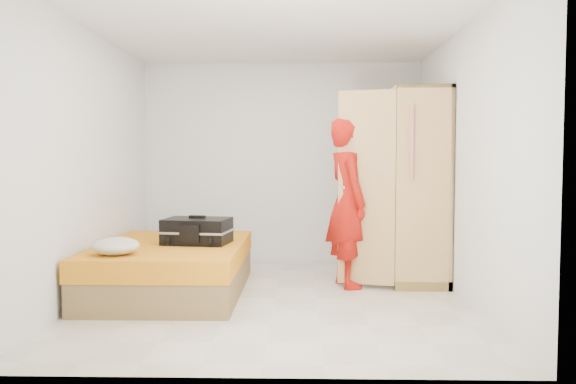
{
  "coord_description": "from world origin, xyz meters",
  "views": [
    {
      "loc": [
        0.25,
        -5.37,
        1.34
      ],
      "look_at": [
        0.11,
        0.55,
        1.0
      ],
      "focal_mm": 35.0,
      "sensor_mm": 36.0,
      "label": 1
    }
  ],
  "objects_px": {
    "bed": "(172,268)",
    "wardrobe": "(409,191)",
    "round_cushion": "(116,246)",
    "person": "(347,202)",
    "suitcase": "(197,231)"
  },
  "relations": [
    {
      "from": "bed",
      "to": "wardrobe",
      "type": "distance_m",
      "value": 2.69
    },
    {
      "from": "round_cushion",
      "to": "bed",
      "type": "bearing_deg",
      "value": 63.65
    },
    {
      "from": "bed",
      "to": "person",
      "type": "bearing_deg",
      "value": 10.71
    },
    {
      "from": "bed",
      "to": "person",
      "type": "relative_size",
      "value": 1.13
    },
    {
      "from": "bed",
      "to": "suitcase",
      "type": "height_order",
      "value": "suitcase"
    },
    {
      "from": "person",
      "to": "suitcase",
      "type": "xyz_separation_m",
      "value": [
        -1.53,
        -0.33,
        -0.27
      ]
    },
    {
      "from": "person",
      "to": "suitcase",
      "type": "height_order",
      "value": "person"
    },
    {
      "from": "bed",
      "to": "suitcase",
      "type": "relative_size",
      "value": 2.85
    },
    {
      "from": "person",
      "to": "bed",
      "type": "bearing_deg",
      "value": 85.46
    },
    {
      "from": "wardrobe",
      "to": "round_cushion",
      "type": "distance_m",
      "value": 3.17
    },
    {
      "from": "wardrobe",
      "to": "suitcase",
      "type": "distance_m",
      "value": 2.37
    },
    {
      "from": "wardrobe",
      "to": "person",
      "type": "distance_m",
      "value": 0.79
    },
    {
      "from": "bed",
      "to": "person",
      "type": "distance_m",
      "value": 1.93
    },
    {
      "from": "bed",
      "to": "round_cushion",
      "type": "bearing_deg",
      "value": -116.35
    },
    {
      "from": "wardrobe",
      "to": "round_cushion",
      "type": "bearing_deg",
      "value": -154.77
    }
  ]
}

